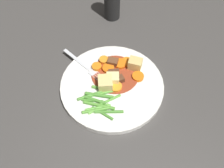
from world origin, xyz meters
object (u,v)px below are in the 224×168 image
at_px(carrot_slice_6, 127,62).
at_px(meat_chunk_2, 113,62).
at_px(meat_chunk_1, 103,79).
at_px(meat_chunk_0, 119,80).
at_px(meat_chunk_3, 113,75).
at_px(carrot_slice_2, 104,60).
at_px(potato_chunk_0, 113,79).
at_px(carrot_slice_5, 138,77).
at_px(carrot_slice_1, 120,64).
at_px(carrot_slice_3, 97,67).
at_px(carrot_slice_0, 108,69).
at_px(fork, 86,67).
at_px(potato_chunk_1, 105,83).
at_px(carrot_slice_4, 116,87).
at_px(dinner_plate, 112,86).
at_px(potato_chunk_2, 135,64).

bearing_deg(carrot_slice_6, meat_chunk_2, 113.04).
relative_size(carrot_slice_6, meat_chunk_1, 1.51).
height_order(meat_chunk_0, meat_chunk_3, meat_chunk_3).
xyz_separation_m(carrot_slice_2, potato_chunk_0, (-0.06, -0.05, 0.01)).
distance_m(carrot_slice_5, meat_chunk_0, 0.05).
bearing_deg(carrot_slice_1, meat_chunk_0, -169.63).
xyz_separation_m(carrot_slice_2, meat_chunk_1, (-0.07, -0.02, 0.00)).
bearing_deg(carrot_slice_6, carrot_slice_5, -135.97).
height_order(carrot_slice_3, meat_chunk_2, meat_chunk_2).
distance_m(carrot_slice_0, fork, 0.07).
bearing_deg(carrot_slice_1, potato_chunk_1, 165.53).
bearing_deg(meat_chunk_3, carrot_slice_4, -153.17).
bearing_deg(meat_chunk_3, carrot_slice_3, 69.08).
xyz_separation_m(carrot_slice_4, meat_chunk_3, (0.03, 0.02, 0.01)).
xyz_separation_m(potato_chunk_0, meat_chunk_3, (0.01, 0.00, -0.00)).
height_order(carrot_slice_0, meat_chunk_3, meat_chunk_3).
distance_m(carrot_slice_3, carrot_slice_6, 0.09).
bearing_deg(carrot_slice_2, fork, 125.26).
bearing_deg(carrot_slice_4, dinner_plate, 53.46).
distance_m(carrot_slice_2, potato_chunk_0, 0.08).
distance_m(dinner_plate, carrot_slice_6, 0.09).
distance_m(potato_chunk_0, meat_chunk_2, 0.06).
relative_size(carrot_slice_1, fork, 0.22).
bearing_deg(meat_chunk_1, meat_chunk_3, -49.96).
relative_size(carrot_slice_0, carrot_slice_1, 0.94).
relative_size(carrot_slice_1, carrot_slice_5, 1.08).
distance_m(carrot_slice_2, potato_chunk_1, 0.09).
xyz_separation_m(meat_chunk_1, fork, (0.04, 0.06, -0.01)).
xyz_separation_m(dinner_plate, meat_chunk_1, (0.00, 0.02, 0.02)).
bearing_deg(carrot_slice_6, meat_chunk_3, 157.42).
bearing_deg(meat_chunk_1, carrot_slice_5, -67.54).
bearing_deg(meat_chunk_1, fork, 60.89).
bearing_deg(carrot_slice_2, carrot_slice_5, -106.13).
height_order(meat_chunk_0, fork, meat_chunk_0).
height_order(carrot_slice_2, carrot_slice_5, carrot_slice_2).
distance_m(carrot_slice_0, carrot_slice_1, 0.04).
relative_size(carrot_slice_2, potato_chunk_2, 0.74).
bearing_deg(carrot_slice_4, potato_chunk_0, 33.25).
distance_m(carrot_slice_2, meat_chunk_3, 0.06).
bearing_deg(carrot_slice_3, dinner_plate, -126.95).
distance_m(carrot_slice_4, meat_chunk_1, 0.04).
bearing_deg(carrot_slice_1, fork, 108.70).
height_order(carrot_slice_4, meat_chunk_0, meat_chunk_0).
distance_m(carrot_slice_3, carrot_slice_4, 0.09).
height_order(carrot_slice_1, fork, carrot_slice_1).
xyz_separation_m(potato_chunk_2, meat_chunk_2, (-0.01, 0.06, -0.01)).
bearing_deg(dinner_plate, meat_chunk_2, 12.76).
bearing_deg(carrot_slice_6, potato_chunk_2, -112.19).
relative_size(potato_chunk_0, meat_chunk_3, 1.16).
xyz_separation_m(carrot_slice_4, potato_chunk_0, (0.02, 0.01, 0.01)).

